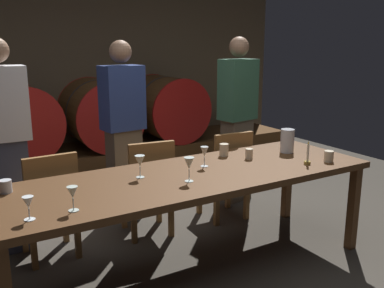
{
  "coord_description": "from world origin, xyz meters",
  "views": [
    {
      "loc": [
        -1.7,
        -2.45,
        1.7
      ],
      "look_at": [
        -0.1,
        0.25,
        0.95
      ],
      "focal_mm": 40.17,
      "sensor_mm": 36.0,
      "label": 1
    }
  ],
  "objects_px": {
    "cup_far_left": "(5,186)",
    "cup_center_left": "(224,150)",
    "wine_barrel_center": "(100,114)",
    "cup_far_right": "(329,156)",
    "wine_barrel_left": "(18,121)",
    "wine_glass_far_right": "(204,153)",
    "dining_table": "(190,182)",
    "guest_right": "(237,119)",
    "cup_center_right": "(249,154)",
    "chair_left": "(50,201)",
    "candle_center": "(307,158)",
    "guest_center": "(123,130)",
    "chair_right": "(227,171)",
    "wine_glass_center": "(140,162)",
    "wine_glass_left": "(73,193)",
    "wine_glass_right": "(189,164)",
    "pitcher": "(287,141)",
    "chair_center": "(149,183)",
    "wine_glass_far_left": "(28,203)",
    "wine_barrel_right": "(167,108)",
    "guest_left": "(6,146)"
  },
  "relations": [
    {
      "from": "cup_far_left",
      "to": "cup_center_left",
      "type": "height_order",
      "value": "cup_center_left"
    },
    {
      "from": "wine_barrel_center",
      "to": "cup_far_right",
      "type": "relative_size",
      "value": 10.36
    },
    {
      "from": "wine_barrel_left",
      "to": "wine_glass_far_right",
      "type": "relative_size",
      "value": 5.8
    },
    {
      "from": "wine_barrel_left",
      "to": "dining_table",
      "type": "xyz_separation_m",
      "value": [
        0.77,
        -2.51,
        -0.13
      ]
    },
    {
      "from": "guest_right",
      "to": "cup_center_right",
      "type": "xyz_separation_m",
      "value": [
        -0.57,
        -0.93,
        -0.1
      ]
    },
    {
      "from": "chair_left",
      "to": "cup_center_left",
      "type": "height_order",
      "value": "chair_left"
    },
    {
      "from": "wine_barrel_left",
      "to": "cup_center_left",
      "type": "relative_size",
      "value": 8.82
    },
    {
      "from": "dining_table",
      "to": "candle_center",
      "type": "relative_size",
      "value": 15.07
    },
    {
      "from": "guest_center",
      "to": "dining_table",
      "type": "bearing_deg",
      "value": 84.78
    },
    {
      "from": "chair_right",
      "to": "wine_glass_center",
      "type": "xyz_separation_m",
      "value": [
        -1.14,
        -0.54,
        0.39
      ]
    },
    {
      "from": "chair_left",
      "to": "cup_far_right",
      "type": "distance_m",
      "value": 2.23
    },
    {
      "from": "wine_glass_left",
      "to": "wine_glass_right",
      "type": "bearing_deg",
      "value": 8.06
    },
    {
      "from": "wine_glass_right",
      "to": "cup_far_left",
      "type": "xyz_separation_m",
      "value": [
        -1.12,
        0.41,
        -0.08
      ]
    },
    {
      "from": "chair_left",
      "to": "pitcher",
      "type": "bearing_deg",
      "value": 160.84
    },
    {
      "from": "cup_far_left",
      "to": "wine_glass_far_right",
      "type": "bearing_deg",
      "value": -6.29
    },
    {
      "from": "chair_center",
      "to": "chair_right",
      "type": "xyz_separation_m",
      "value": [
        0.81,
        -0.05,
        0.0
      ]
    },
    {
      "from": "guest_center",
      "to": "wine_glass_far_right",
      "type": "height_order",
      "value": "guest_center"
    },
    {
      "from": "wine_barrel_left",
      "to": "wine_glass_center",
      "type": "xyz_separation_m",
      "value": [
        0.42,
        -2.4,
        0.05
      ]
    },
    {
      "from": "guest_right",
      "to": "pitcher",
      "type": "height_order",
      "value": "guest_right"
    },
    {
      "from": "cup_center_left",
      "to": "wine_barrel_center",
      "type": "bearing_deg",
      "value": 98.14
    },
    {
      "from": "wine_glass_left",
      "to": "wine_glass_center",
      "type": "relative_size",
      "value": 0.9
    },
    {
      "from": "guest_center",
      "to": "wine_glass_far_left",
      "type": "distance_m",
      "value": 1.87
    },
    {
      "from": "wine_barrel_center",
      "to": "cup_center_left",
      "type": "relative_size",
      "value": 8.82
    },
    {
      "from": "wine_barrel_right",
      "to": "dining_table",
      "type": "height_order",
      "value": "wine_barrel_right"
    },
    {
      "from": "wine_glass_far_right",
      "to": "wine_barrel_left",
      "type": "bearing_deg",
      "value": 111.62
    },
    {
      "from": "cup_center_left",
      "to": "wine_glass_right",
      "type": "bearing_deg",
      "value": -143.85
    },
    {
      "from": "wine_barrel_right",
      "to": "wine_glass_far_right",
      "type": "height_order",
      "value": "wine_barrel_right"
    },
    {
      "from": "candle_center",
      "to": "wine_glass_center",
      "type": "distance_m",
      "value": 1.31
    },
    {
      "from": "candle_center",
      "to": "wine_glass_right",
      "type": "xyz_separation_m",
      "value": [
        -1.01,
        0.11,
        0.07
      ]
    },
    {
      "from": "wine_barrel_right",
      "to": "guest_right",
      "type": "height_order",
      "value": "guest_right"
    },
    {
      "from": "chair_center",
      "to": "candle_center",
      "type": "bearing_deg",
      "value": 141.56
    },
    {
      "from": "wine_glass_center",
      "to": "cup_center_right",
      "type": "relative_size",
      "value": 1.92
    },
    {
      "from": "wine_barrel_center",
      "to": "guest_right",
      "type": "distance_m",
      "value": 1.79
    },
    {
      "from": "wine_glass_right",
      "to": "cup_far_left",
      "type": "bearing_deg",
      "value": 160.06
    },
    {
      "from": "wine_glass_center",
      "to": "cup_far_right",
      "type": "distance_m",
      "value": 1.52
    },
    {
      "from": "wine_glass_right",
      "to": "cup_far_right",
      "type": "distance_m",
      "value": 1.23
    },
    {
      "from": "candle_center",
      "to": "cup_center_right",
      "type": "relative_size",
      "value": 2.23
    },
    {
      "from": "wine_barrel_left",
      "to": "wine_glass_left",
      "type": "xyz_separation_m",
      "value": [
        -0.16,
        -2.77,
        0.04
      ]
    },
    {
      "from": "chair_center",
      "to": "wine_glass_right",
      "type": "bearing_deg",
      "value": 91.73
    },
    {
      "from": "wine_barrel_center",
      "to": "cup_center_right",
      "type": "relative_size",
      "value": 10.86
    },
    {
      "from": "chair_left",
      "to": "chair_center",
      "type": "distance_m",
      "value": 0.85
    },
    {
      "from": "wine_barrel_left",
      "to": "cup_far_left",
      "type": "xyz_separation_m",
      "value": [
        -0.44,
        -2.25,
        -0.03
      ]
    },
    {
      "from": "candle_center",
      "to": "wine_glass_far_left",
      "type": "height_order",
      "value": "candle_center"
    },
    {
      "from": "candle_center",
      "to": "wine_glass_far_left",
      "type": "distance_m",
      "value": 2.08
    },
    {
      "from": "wine_barrel_right",
      "to": "wine_glass_right",
      "type": "bearing_deg",
      "value": -114.47
    },
    {
      "from": "wine_barrel_left",
      "to": "wine_glass_left",
      "type": "bearing_deg",
      "value": -93.25
    },
    {
      "from": "guest_left",
      "to": "cup_far_right",
      "type": "height_order",
      "value": "guest_left"
    },
    {
      "from": "dining_table",
      "to": "chair_right",
      "type": "relative_size",
      "value": 3.22
    },
    {
      "from": "wine_glass_center",
      "to": "wine_glass_far_right",
      "type": "xyz_separation_m",
      "value": [
        0.53,
        -0.0,
        -0.01
      ]
    },
    {
      "from": "wine_barrel_left",
      "to": "wine_barrel_right",
      "type": "distance_m",
      "value": 1.88
    }
  ]
}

